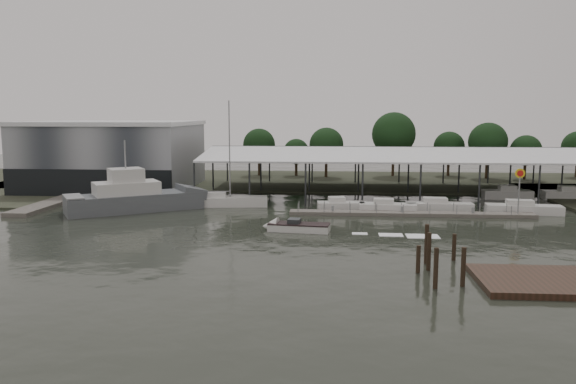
# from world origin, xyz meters

# --- Properties ---
(ground) EXTENTS (200.00, 200.00, 0.00)m
(ground) POSITION_xyz_m (0.00, 0.00, 0.00)
(ground) COLOR #242921
(ground) RESTS_ON ground
(land_strip_far) EXTENTS (140.00, 30.00, 0.30)m
(land_strip_far) POSITION_xyz_m (0.00, 42.00, 0.10)
(land_strip_far) COLOR #3D4131
(land_strip_far) RESTS_ON ground
(land_strip_west) EXTENTS (20.00, 40.00, 0.30)m
(land_strip_west) POSITION_xyz_m (-40.00, 30.00, 0.10)
(land_strip_west) COLOR #3D4131
(land_strip_west) RESTS_ON ground
(storage_warehouse) EXTENTS (24.50, 20.50, 10.50)m
(storage_warehouse) POSITION_xyz_m (-28.00, 29.94, 5.29)
(storage_warehouse) COLOR gray
(storage_warehouse) RESTS_ON ground
(covered_boat_shed) EXTENTS (58.24, 24.00, 6.96)m
(covered_boat_shed) POSITION_xyz_m (17.00, 28.00, 6.13)
(covered_boat_shed) COLOR white
(covered_boat_shed) RESTS_ON ground
(trawler_dock) EXTENTS (3.00, 18.00, 0.50)m
(trawler_dock) POSITION_xyz_m (-30.00, 14.00, 0.25)
(trawler_dock) COLOR slate
(trawler_dock) RESTS_ON ground
(floating_dock) EXTENTS (28.00, 2.00, 1.40)m
(floating_dock) POSITION_xyz_m (15.00, 10.00, 0.20)
(floating_dock) COLOR slate
(floating_dock) RESTS_ON ground
(shell_fuel_sign) EXTENTS (1.10, 0.18, 5.55)m
(shell_fuel_sign) POSITION_xyz_m (27.00, 9.99, 3.93)
(shell_fuel_sign) COLOR gray
(shell_fuel_sign) RESTS_ON ground
(grey_trawler) EXTENTS (16.38, 12.75, 8.84)m
(grey_trawler) POSITION_xyz_m (-17.77, 10.67, 1.58)
(grey_trawler) COLOR #555A5E
(grey_trawler) RESTS_ON ground
(white_sailboat) EXTENTS (10.69, 3.87, 13.48)m
(white_sailboat) POSITION_xyz_m (-7.69, 14.79, 0.65)
(white_sailboat) COLOR silver
(white_sailboat) RESTS_ON ground
(speedboat_underway) EXTENTS (17.79, 4.20, 2.00)m
(speedboat_underway) POSITION_xyz_m (2.08, 0.35, 0.39)
(speedboat_underway) COLOR silver
(speedboat_underway) RESTS_ON ground
(moored_cruiser_0) EXTENTS (5.83, 2.79, 1.70)m
(moored_cruiser_0) POSITION_xyz_m (6.91, 12.77, 0.61)
(moored_cruiser_0) COLOR silver
(moored_cruiser_0) RESTS_ON ground
(moored_cruiser_1) EXTENTS (6.81, 2.61, 1.70)m
(moored_cruiser_1) POSITION_xyz_m (12.47, 11.93, 0.61)
(moored_cruiser_1) COLOR silver
(moored_cruiser_1) RESTS_ON ground
(moored_cruiser_2) EXTENTS (7.90, 2.36, 1.70)m
(moored_cruiser_2) POSITION_xyz_m (18.72, 13.16, 0.61)
(moored_cruiser_2) COLOR silver
(moored_cruiser_2) RESTS_ON ground
(moored_cruiser_3) EXTENTS (8.73, 3.09, 1.70)m
(moored_cruiser_3) POSITION_xyz_m (28.30, 12.20, 0.61)
(moored_cruiser_3) COLOR silver
(moored_cruiser_3) RESTS_ON ground
(mooring_pilings) EXTENTS (3.72, 7.90, 3.74)m
(mooring_pilings) POSITION_xyz_m (13.69, -13.77, 1.04)
(mooring_pilings) COLOR #332719
(mooring_pilings) RESTS_ON ground
(horizon_tree_line) EXTENTS (71.67, 10.36, 11.93)m
(horizon_tree_line) POSITION_xyz_m (22.57, 48.30, 6.35)
(horizon_tree_line) COLOR #312315
(horizon_tree_line) RESTS_ON ground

